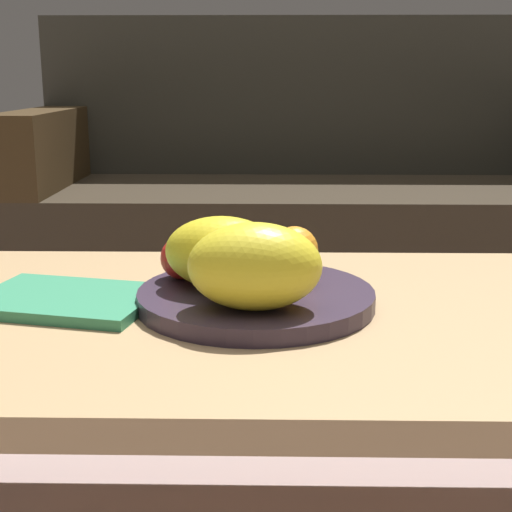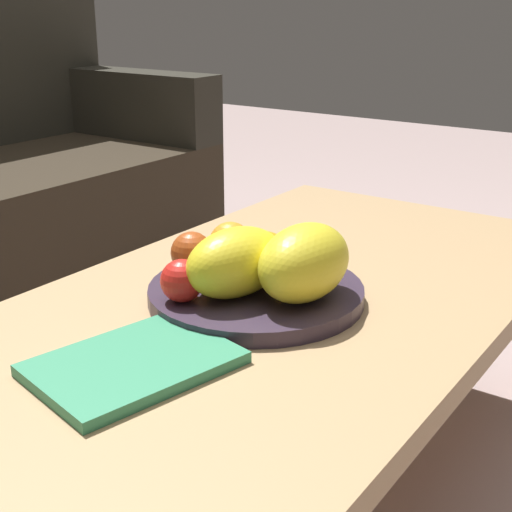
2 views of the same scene
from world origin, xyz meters
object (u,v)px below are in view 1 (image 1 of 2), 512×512
Objects in this scene: melon_smaller_beside at (224,253)px; orange_left at (292,262)px; coffee_table at (281,334)px; apple_left at (250,247)px; orange_front at (295,250)px; apple_front at (182,258)px; fruit_bowl at (256,298)px; magazine at (66,300)px; couch at (308,212)px; melon_large_front at (255,266)px; banana_bunch at (255,262)px.

orange_left is at bearing 7.60° from melon_smaller_beside.
coffee_table is 18.71× the size of apple_left.
orange_front reaches higher than apple_front.
fruit_bowl is 0.07m from orange_left.
magazine is (-0.31, 0.01, 0.05)m from coffee_table.
couch is 23.18× the size of orange_front.
apple_front is at bearing -167.37° from orange_front.
melon_large_front is 0.30m from magazine.
couch reaches higher than banana_bunch.
fruit_bowl is at bearing -5.46° from melon_smaller_beside.
coffee_table is 0.32m from magazine.
orange_front is at bearing 42.59° from banana_bunch.
melon_smaller_beside reaches higher than magazine.
couch reaches higher than melon_smaller_beside.
magazine reaches higher than coffee_table.
coffee_table is 0.17m from apple_left.
melon_large_front is at bearing -89.04° from banana_bunch.
couch reaches higher than fruit_bowl.
melon_large_front is 2.71× the size of apple_front.
coffee_table is 19.90× the size of apple_front.
orange_front reaches higher than coffee_table.
coffee_table is 0.11m from banana_bunch.
couch is 6.80× the size of magazine.
melon_smaller_beside reaches higher than orange_left.
fruit_bowl is at bearing 90.00° from melon_large_front.
melon_large_front is at bearing -116.22° from orange_left.
banana_bunch is at bearing 90.96° from melon_large_front.
melon_large_front is 0.19m from orange_front.
couch is at bearing 83.30° from banana_bunch.
melon_large_front is 1.06× the size of banana_bunch.
coffee_table is 5.19× the size of magazine.
fruit_bowl is 1.94× the size of melon_large_front.
melon_large_front is at bearing -5.27° from magazine.
coffee_table is at bearing -12.52° from melon_smaller_beside.
apple_front reaches higher than fruit_bowl.
banana_bunch is (0.04, 0.03, -0.02)m from melon_smaller_beside.
magazine is (-0.16, -0.06, -0.05)m from apple_front.
orange_front is 0.08m from orange_left.
coffee_table is 7.77× the size of banana_bunch.
banana_bunch is (0.01, -0.08, -0.00)m from apple_left.
orange_left is 0.12m from apple_left.
melon_large_front reaches higher than apple_left.
orange_front and orange_left have the same top height.
couch is at bearing 84.04° from melon_large_front.
magazine is at bearing -176.95° from orange_left.
couch is 1.14m from orange_front.
melon_smaller_beside reaches higher than banana_bunch.
coffee_table is at bearing -70.11° from apple_left.
banana_bunch is (0.11, -0.02, -0.00)m from apple_front.
orange_front reaches higher than fruit_bowl.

